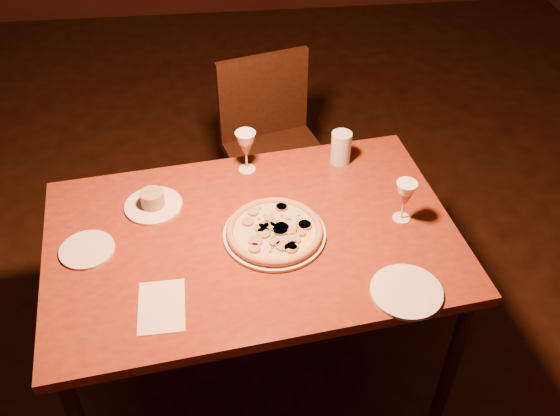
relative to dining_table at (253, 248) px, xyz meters
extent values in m
plane|color=black|center=(-0.24, -0.07, -0.67)|extent=(7.00, 7.00, 0.00)
cube|color=brown|center=(0.00, 0.00, 0.05)|extent=(1.47, 1.04, 0.04)
cylinder|color=black|center=(-0.67, 0.30, -0.32)|extent=(0.05, 0.05, 0.70)
cylinder|color=black|center=(0.67, -0.30, -0.32)|extent=(0.05, 0.05, 0.70)
cylinder|color=black|center=(0.58, 0.46, -0.32)|extent=(0.05, 0.05, 0.70)
cube|color=black|center=(0.17, 0.77, -0.21)|extent=(0.53, 0.53, 0.04)
cube|color=black|center=(0.12, 0.97, 0.01)|extent=(0.42, 0.14, 0.41)
cylinder|color=black|center=(0.05, 0.56, -0.45)|extent=(0.04, 0.04, 0.44)
cylinder|color=black|center=(-0.04, 0.89, -0.45)|extent=(0.04, 0.04, 0.44)
cylinder|color=black|center=(0.39, 0.65, -0.45)|extent=(0.04, 0.04, 0.44)
cylinder|color=black|center=(0.30, 0.99, -0.45)|extent=(0.04, 0.04, 0.44)
cylinder|color=white|center=(0.07, -0.01, 0.07)|extent=(0.35, 0.35, 0.01)
cylinder|color=#CBC08C|center=(0.07, -0.01, 0.08)|extent=(0.32, 0.32, 0.01)
torus|color=tan|center=(0.07, -0.01, 0.09)|extent=(0.33, 0.33, 0.03)
cylinder|color=white|center=(-0.34, 0.18, 0.07)|extent=(0.20, 0.20, 0.01)
cylinder|color=tan|center=(-0.34, 0.18, 0.10)|extent=(0.08, 0.08, 0.06)
cylinder|color=silver|center=(0.37, 0.37, 0.13)|extent=(0.08, 0.08, 0.13)
cylinder|color=white|center=(-0.54, -0.02, 0.07)|extent=(0.18, 0.18, 0.01)
cylinder|color=white|center=(0.45, -0.31, 0.07)|extent=(0.22, 0.22, 0.01)
cube|color=silver|center=(-0.29, -0.28, 0.07)|extent=(0.14, 0.21, 0.00)
camera|label=1|loc=(-0.07, -1.51, 1.53)|focal=40.00mm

